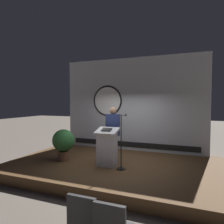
{
  "coord_description": "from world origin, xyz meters",
  "views": [
    {
      "loc": [
        2.21,
        -5.83,
        2.18
      ],
      "look_at": [
        -0.12,
        0.05,
        1.86
      ],
      "focal_mm": 32.99,
      "sensor_mm": 36.0,
      "label": 1
    }
  ],
  "objects_px": {
    "podium": "(107,147)",
    "speaker_person": "(113,134)",
    "microphone_stand": "(122,149)",
    "audience_chair_right": "(86,220)",
    "potted_plant": "(63,142)"
  },
  "relations": [
    {
      "from": "podium",
      "to": "microphone_stand",
      "type": "bearing_deg",
      "value": -10.81
    },
    {
      "from": "podium",
      "to": "speaker_person",
      "type": "bearing_deg",
      "value": 90.53
    },
    {
      "from": "microphone_stand",
      "to": "audience_chair_right",
      "type": "xyz_separation_m",
      "value": [
        0.44,
        -2.86,
        -0.36
      ]
    },
    {
      "from": "podium",
      "to": "audience_chair_right",
      "type": "height_order",
      "value": "podium"
    },
    {
      "from": "audience_chair_right",
      "to": "speaker_person",
      "type": "bearing_deg",
      "value": 105.13
    },
    {
      "from": "potted_plant",
      "to": "audience_chair_right",
      "type": "height_order",
      "value": "potted_plant"
    },
    {
      "from": "speaker_person",
      "to": "audience_chair_right",
      "type": "height_order",
      "value": "speaker_person"
    },
    {
      "from": "speaker_person",
      "to": "microphone_stand",
      "type": "bearing_deg",
      "value": -49.33
    },
    {
      "from": "podium",
      "to": "speaker_person",
      "type": "height_order",
      "value": "speaker_person"
    },
    {
      "from": "audience_chair_right",
      "to": "microphone_stand",
      "type": "bearing_deg",
      "value": 98.67
    },
    {
      "from": "podium",
      "to": "microphone_stand",
      "type": "distance_m",
      "value": 0.5
    },
    {
      "from": "podium",
      "to": "speaker_person",
      "type": "distance_m",
      "value": 0.59
    },
    {
      "from": "podium",
      "to": "microphone_stand",
      "type": "relative_size",
      "value": 0.73
    },
    {
      "from": "speaker_person",
      "to": "audience_chair_right",
      "type": "xyz_separation_m",
      "value": [
        0.93,
        -3.44,
        -0.68
      ]
    },
    {
      "from": "potted_plant",
      "to": "audience_chair_right",
      "type": "relative_size",
      "value": 1.12
    }
  ]
}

